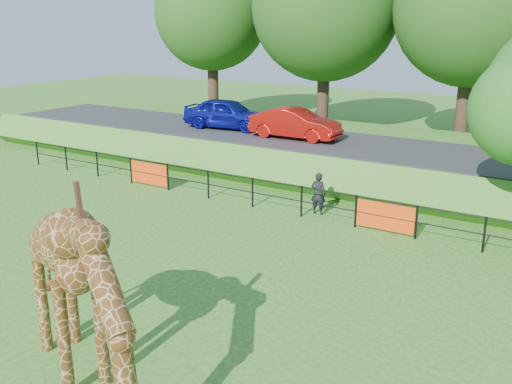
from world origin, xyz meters
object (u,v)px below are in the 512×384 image
giraffe (82,303)px  car_red (295,123)px  car_blue (227,113)px  visitor (318,193)px

giraffe → car_red: (-4.71, 16.47, 0.28)m
car_blue → visitor: (7.78, -5.62, -1.41)m
giraffe → car_blue: size_ratio=1.18×
car_blue → car_red: size_ratio=1.05×
car_blue → car_red: bearing=-103.2°
car_red → visitor: bearing=-145.9°
car_blue → car_red: 4.06m
car_red → visitor: (3.75, -5.17, -1.35)m
giraffe → car_red: giraffe is taller
car_blue → car_red: car_blue is taller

